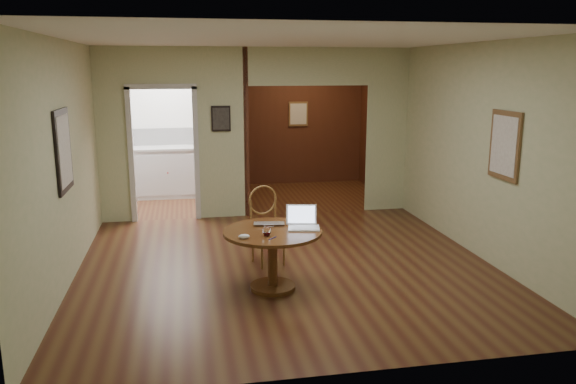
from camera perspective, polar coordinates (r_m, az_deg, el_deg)
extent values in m
plane|color=#421D13|center=(6.93, -0.09, -7.59)|extent=(5.00, 5.00, 0.00)
plane|color=white|center=(6.51, -0.09, 15.32)|extent=(5.00, 5.00, 0.00)
plane|color=beige|center=(4.20, 6.10, -1.78)|extent=(5.00, 0.00, 5.00)
plane|color=beige|center=(6.61, -21.94, 2.63)|extent=(0.00, 5.00, 5.00)
plane|color=beige|center=(7.45, 19.22, 3.86)|extent=(0.00, 5.00, 5.00)
cube|color=beige|center=(9.02, -17.36, 5.39)|extent=(0.50, 2.70, 0.04)
cube|color=beige|center=(8.98, -6.80, 5.84)|extent=(0.80, 2.70, 0.04)
cube|color=beige|center=(9.56, 9.98, 6.14)|extent=(0.70, 2.70, 0.04)
plane|color=white|center=(10.95, -11.46, 6.87)|extent=(2.70, 0.00, 2.70)
plane|color=#3C1E11|center=(11.68, 1.02, 7.45)|extent=(2.70, 0.00, 2.70)
cube|color=#3C1E11|center=(10.25, -5.03, 6.70)|extent=(0.08, 2.50, 2.70)
cube|color=black|center=(6.59, -21.87, 3.93)|extent=(0.03, 0.70, 0.90)
cube|color=brown|center=(7.00, 21.17, 4.44)|extent=(0.03, 0.60, 0.80)
cube|color=black|center=(8.93, -6.83, 7.41)|extent=(0.30, 0.03, 0.40)
cube|color=white|center=(11.65, 1.05, 7.94)|extent=(0.40, 0.03, 0.50)
cube|color=white|center=(10.96, -11.40, 5.56)|extent=(2.00, 0.02, 0.32)
cylinder|color=#5D3417|center=(6.27, -1.56, -9.58)|extent=(0.50, 0.50, 0.04)
cylinder|color=#5D3417|center=(6.16, -1.58, -6.93)|extent=(0.11, 0.11, 0.58)
cylinder|color=#5D3417|center=(6.06, -1.60, -4.07)|extent=(1.07, 1.07, 0.04)
cylinder|color=brown|center=(6.90, -2.05, -3.84)|extent=(0.50, 0.50, 0.03)
cylinder|color=brown|center=(6.78, -2.67, -6.08)|extent=(0.03, 0.03, 0.44)
cylinder|color=brown|center=(6.90, -0.43, -5.75)|extent=(0.03, 0.03, 0.44)
cylinder|color=brown|center=(7.04, -3.61, -5.39)|extent=(0.03, 0.03, 0.44)
cylinder|color=brown|center=(7.15, -1.43, -5.09)|extent=(0.03, 0.03, 0.44)
cylinder|color=brown|center=(6.92, -3.80, -2.23)|extent=(0.03, 0.03, 0.35)
cylinder|color=brown|center=(7.05, -1.31, -1.93)|extent=(0.03, 0.03, 0.35)
torus|color=brown|center=(6.95, -2.59, -0.82)|extent=(0.37, 0.12, 0.38)
cube|color=white|center=(6.11, 1.62, -3.68)|extent=(0.38, 0.30, 0.02)
cube|color=silver|center=(6.08, 1.68, -3.68)|extent=(0.30, 0.18, 0.00)
cube|color=white|center=(6.22, 1.35, -2.28)|extent=(0.34, 0.13, 0.22)
cube|color=#8B97B1|center=(6.21, 1.37, -2.30)|extent=(0.30, 0.10, 0.19)
imported|color=silver|center=(6.20, -1.94, -3.39)|extent=(0.37, 0.27, 0.03)
ellipsoid|color=white|center=(5.78, -4.48, -4.52)|extent=(0.12, 0.07, 0.05)
cylinder|color=navy|center=(5.77, -1.60, -4.73)|extent=(0.10, 0.10, 0.01)
cube|color=silver|center=(10.77, -11.27, 1.95)|extent=(2.00, 0.55, 0.90)
cube|color=silver|center=(10.70, -11.38, 4.43)|extent=(2.06, 0.60, 0.04)
sphere|color=#B20C0C|center=(10.48, -12.12, 1.90)|extent=(0.03, 0.03, 0.03)
sphere|color=#B20C0C|center=(10.50, -6.66, 2.12)|extent=(0.03, 0.03, 0.03)
ellipsoid|color=#C0AC8C|center=(10.69, -7.28, 5.52)|extent=(0.38, 0.35, 0.31)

